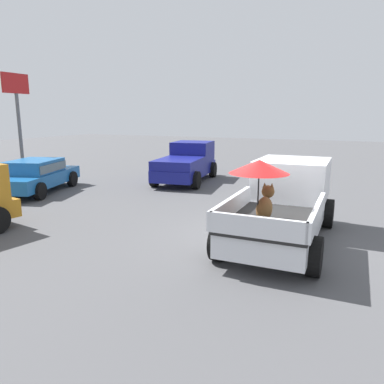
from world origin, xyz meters
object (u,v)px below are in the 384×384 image
parked_sedan_near (36,174)px  pickup_truck_far (187,163)px  motel_sign (17,106)px  pickup_truck_main (285,200)px

parked_sedan_near → pickup_truck_far: bearing=-59.2°
pickup_truck_far → motel_sign: motel_sign is taller
pickup_truck_main → motel_sign: (3.16, 13.07, 2.54)m
parked_sedan_near → motel_sign: bearing=39.8°
pickup_truck_main → pickup_truck_far: pickup_truck_main is taller
parked_sedan_near → pickup_truck_main: bearing=-115.5°
pickup_truck_far → pickup_truck_main: bearing=-146.6°
pickup_truck_main → parked_sedan_near: pickup_truck_main is taller
pickup_truck_far → motel_sign: 8.32m
pickup_truck_far → parked_sedan_near: (-4.99, 4.40, -0.13)m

